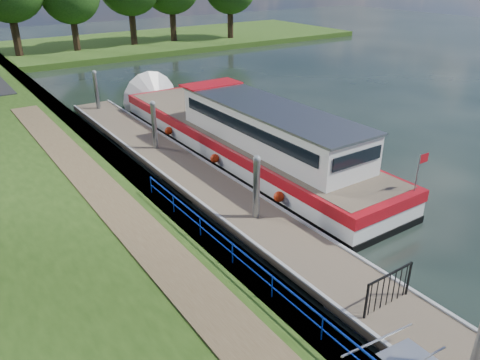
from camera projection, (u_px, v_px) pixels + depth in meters
bank_edge at (129, 175)px, 21.67m from camera, size 1.10×90.00×0.78m
far_bank at (124, 44)px, 56.82m from camera, size 60.00×18.00×0.60m
footpath at (157, 249)px, 15.31m from camera, size 1.60×40.00×0.05m
blue_fence at (296, 301)px, 12.20m from camera, size 0.04×18.04×0.72m
pontoon at (198, 181)px, 21.57m from camera, size 2.50×30.00×0.56m
mooring_piles at (197, 159)px, 21.10m from camera, size 0.30×27.30×3.55m
gate_panel at (389, 285)px, 13.08m from camera, size 1.85×0.05×1.15m
barge at (235, 134)px, 24.79m from camera, size 4.36×21.15×4.78m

